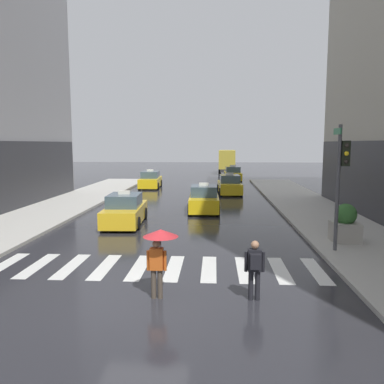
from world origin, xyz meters
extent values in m
plane|color=#26262B|center=(0.00, 0.00, 0.00)|extent=(160.00, 160.00, 0.00)
cube|color=silver|center=(-5.40, 3.00, 0.00)|extent=(0.50, 2.80, 0.01)
cube|color=silver|center=(-4.20, 3.00, 0.00)|extent=(0.50, 2.80, 0.01)
cube|color=silver|center=(-3.00, 3.00, 0.00)|extent=(0.50, 2.80, 0.01)
cube|color=silver|center=(-1.80, 3.00, 0.00)|extent=(0.50, 2.80, 0.01)
cube|color=silver|center=(-0.60, 3.00, 0.00)|extent=(0.50, 2.80, 0.01)
cube|color=silver|center=(0.60, 3.00, 0.00)|extent=(0.50, 2.80, 0.01)
cube|color=silver|center=(1.80, 3.00, 0.00)|extent=(0.50, 2.80, 0.01)
cube|color=silver|center=(3.00, 3.00, 0.00)|extent=(0.50, 2.80, 0.01)
cube|color=silver|center=(4.20, 3.00, 0.00)|extent=(0.50, 2.80, 0.01)
cube|color=silver|center=(5.40, 3.00, 0.00)|extent=(0.50, 2.80, 0.01)
cylinder|color=#47474C|center=(6.63, 5.08, 2.55)|extent=(0.14, 0.14, 4.80)
cube|color=black|center=(6.85, 5.08, 3.88)|extent=(0.30, 0.26, 0.95)
sphere|color=#28231E|center=(6.85, 4.94, 4.18)|extent=(0.17, 0.17, 0.17)
sphere|color=yellow|center=(6.85, 4.94, 3.88)|extent=(0.17, 0.17, 0.17)
sphere|color=#28231E|center=(6.85, 4.94, 3.58)|extent=(0.17, 0.17, 0.17)
cube|color=#196638|center=(6.58, 5.26, 4.70)|extent=(0.04, 0.84, 0.24)
cube|color=gold|center=(-2.74, 10.10, 0.56)|extent=(2.02, 4.58, 0.84)
cube|color=#384C5B|center=(-2.74, 10.00, 1.30)|extent=(1.70, 2.18, 0.64)
cube|color=silver|center=(-2.74, 10.00, 1.71)|extent=(0.61, 0.27, 0.18)
cylinder|color=black|center=(-3.66, 11.41, 0.33)|extent=(0.25, 0.67, 0.66)
cylinder|color=black|center=(-1.95, 11.49, 0.33)|extent=(0.25, 0.67, 0.66)
cylinder|color=black|center=(-3.53, 8.71, 0.33)|extent=(0.25, 0.67, 0.66)
cylinder|color=black|center=(-1.82, 8.80, 0.33)|extent=(0.25, 0.67, 0.66)
cube|color=#F2EAB2|center=(-3.48, 12.34, 0.60)|extent=(0.20, 0.05, 0.14)
cube|color=#F2EAB2|center=(-2.22, 12.40, 0.60)|extent=(0.20, 0.05, 0.14)
cube|color=yellow|center=(1.30, 14.51, 0.56)|extent=(1.92, 4.55, 0.84)
cube|color=#384C5B|center=(1.30, 14.41, 1.30)|extent=(1.66, 2.14, 0.64)
cube|color=silver|center=(1.30, 14.41, 1.71)|extent=(0.61, 0.26, 0.18)
cylinder|color=black|center=(0.40, 15.83, 0.33)|extent=(0.24, 0.67, 0.66)
cylinder|color=black|center=(2.11, 15.88, 0.33)|extent=(0.24, 0.67, 0.66)
cylinder|color=black|center=(0.48, 13.14, 0.33)|extent=(0.24, 0.67, 0.66)
cylinder|color=black|center=(2.19, 13.18, 0.33)|extent=(0.24, 0.67, 0.66)
cube|color=#F2EAB2|center=(0.60, 16.76, 0.60)|extent=(0.20, 0.05, 0.14)
cube|color=#F2EAB2|center=(1.86, 16.80, 0.60)|extent=(0.20, 0.05, 0.14)
cube|color=yellow|center=(3.24, 23.09, 0.56)|extent=(2.02, 4.58, 0.84)
cube|color=#384C5B|center=(3.25, 22.99, 1.30)|extent=(1.70, 2.18, 0.64)
cube|color=silver|center=(3.25, 22.99, 1.71)|extent=(0.61, 0.27, 0.18)
cylinder|color=black|center=(2.32, 24.39, 0.33)|extent=(0.25, 0.67, 0.66)
cylinder|color=black|center=(4.03, 24.48, 0.33)|extent=(0.25, 0.67, 0.66)
cylinder|color=black|center=(2.45, 21.70, 0.33)|extent=(0.25, 0.67, 0.66)
cylinder|color=black|center=(4.16, 21.78, 0.33)|extent=(0.25, 0.67, 0.66)
cube|color=#F2EAB2|center=(2.50, 25.32, 0.60)|extent=(0.20, 0.05, 0.14)
cube|color=#F2EAB2|center=(3.76, 25.39, 0.60)|extent=(0.20, 0.05, 0.14)
cube|color=yellow|center=(-4.22, 27.13, 0.56)|extent=(1.95, 4.56, 0.84)
cube|color=#384C5B|center=(-4.22, 27.03, 1.30)|extent=(1.67, 2.15, 0.64)
cube|color=silver|center=(-4.22, 27.03, 1.71)|extent=(0.61, 0.26, 0.18)
cylinder|color=black|center=(-5.12, 28.45, 0.33)|extent=(0.24, 0.67, 0.66)
cylinder|color=black|center=(-3.41, 28.51, 0.33)|extent=(0.24, 0.67, 0.66)
cylinder|color=black|center=(-5.03, 25.76, 0.33)|extent=(0.24, 0.67, 0.66)
cylinder|color=black|center=(-3.33, 25.81, 0.33)|extent=(0.24, 0.67, 0.66)
cube|color=#F2EAB2|center=(-4.93, 29.38, 0.60)|extent=(0.20, 0.05, 0.14)
cube|color=#F2EAB2|center=(-3.67, 29.42, 0.60)|extent=(0.20, 0.05, 0.14)
cube|color=yellow|center=(4.05, 35.20, 0.56)|extent=(1.95, 4.56, 0.84)
cube|color=#384C5B|center=(4.06, 35.10, 1.30)|extent=(1.67, 2.15, 0.64)
cube|color=silver|center=(4.06, 35.10, 1.71)|extent=(0.61, 0.26, 0.18)
cylinder|color=black|center=(3.15, 36.52, 0.33)|extent=(0.24, 0.67, 0.66)
cylinder|color=black|center=(4.86, 36.58, 0.33)|extent=(0.24, 0.67, 0.66)
cylinder|color=black|center=(3.24, 33.82, 0.33)|extent=(0.24, 0.67, 0.66)
cylinder|color=black|center=(4.95, 33.88, 0.33)|extent=(0.24, 0.67, 0.66)
cube|color=#F2EAB2|center=(3.35, 37.45, 0.60)|extent=(0.20, 0.05, 0.14)
cube|color=#F2EAB2|center=(4.61, 37.49, 0.60)|extent=(0.20, 0.05, 0.14)
cube|color=#2D2D2D|center=(3.68, 45.10, 0.65)|extent=(1.97, 6.65, 0.40)
cube|color=silver|center=(3.77, 48.40, 1.90)|extent=(2.15, 1.85, 2.10)
cube|color=#384C5B|center=(3.79, 49.32, 2.27)|extent=(1.89, 0.09, 0.95)
cube|color=gold|center=(3.66, 44.20, 2.10)|extent=(2.33, 4.86, 2.50)
cylinder|color=black|center=(2.76, 48.23, 0.45)|extent=(0.30, 0.91, 0.90)
cylinder|color=black|center=(4.76, 48.17, 0.45)|extent=(0.30, 0.91, 0.90)
cylinder|color=black|center=(2.64, 43.69, 0.45)|extent=(0.30, 0.91, 0.90)
cylinder|color=black|center=(4.64, 43.64, 0.45)|extent=(0.30, 0.91, 0.90)
cylinder|color=#473D33|center=(0.31, 0.37, 0.41)|extent=(0.14, 0.14, 0.82)
cylinder|color=#473D33|center=(0.49, 0.37, 0.41)|extent=(0.14, 0.14, 0.82)
cube|color=#BF5119|center=(0.40, 0.37, 1.12)|extent=(0.36, 0.24, 0.60)
sphere|color=#9E7051|center=(0.40, 0.37, 1.54)|extent=(0.22, 0.22, 0.22)
cylinder|color=#BF5119|center=(0.17, 0.37, 1.07)|extent=(0.09, 0.09, 0.55)
cylinder|color=#BF5119|center=(0.63, 0.37, 1.07)|extent=(0.09, 0.09, 0.55)
cylinder|color=#4C4C4C|center=(0.52, 0.37, 1.42)|extent=(0.02, 0.02, 1.00)
cone|color=maroon|center=(0.52, 0.37, 1.84)|extent=(0.96, 0.96, 0.20)
cylinder|color=black|center=(2.97, 0.42, 0.41)|extent=(0.14, 0.14, 0.82)
cylinder|color=black|center=(3.15, 0.42, 0.41)|extent=(0.14, 0.14, 0.82)
cube|color=black|center=(3.06, 0.42, 1.12)|extent=(0.36, 0.24, 0.60)
sphere|color=#9E7051|center=(3.06, 0.42, 1.54)|extent=(0.22, 0.22, 0.22)
cylinder|color=black|center=(2.83, 0.42, 1.07)|extent=(0.09, 0.09, 0.55)
cylinder|color=black|center=(3.29, 0.42, 1.07)|extent=(0.09, 0.09, 0.55)
cube|color=black|center=(3.06, 0.20, 1.14)|extent=(0.28, 0.18, 0.40)
cube|color=#A8A399|center=(7.47, 6.52, 0.55)|extent=(1.10, 1.10, 0.80)
sphere|color=#33662D|center=(7.47, 6.52, 1.30)|extent=(0.90, 0.90, 0.90)
camera|label=1|loc=(1.97, -9.79, 4.23)|focal=36.23mm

